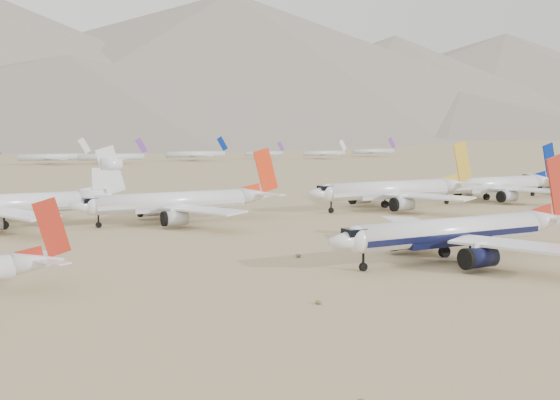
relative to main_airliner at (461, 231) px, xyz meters
name	(u,v)px	position (x,y,z in m)	size (l,w,h in m)	color
ground	(489,256)	(7.29, 0.61, -4.88)	(7000.00, 7000.00, 0.00)	#9C845A
main_airliner	(461,231)	(0.00, 0.00, 0.00)	(50.33, 49.15, 17.76)	white
row2_navy_widebody	(496,185)	(76.30, 67.70, 0.02)	(49.39, 48.30, 17.57)	white
row2_gold_tail	(394,190)	(35.86, 65.18, 0.31)	(52.14, 50.99, 18.56)	white
row2_orange_tail	(180,202)	(-25.79, 66.94, 0.00)	(48.75, 47.69, 17.39)	white
row2_white_trijet	(8,204)	(-62.52, 77.72, 0.37)	(51.21, 50.05, 18.15)	white
distant_storage_row	(32,158)	(-16.82, 340.78, -0.56)	(510.91, 61.68, 13.87)	silver
foothills	(271,103)	(533.96, 1100.61, 62.27)	(4637.50, 1395.00, 155.00)	slate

